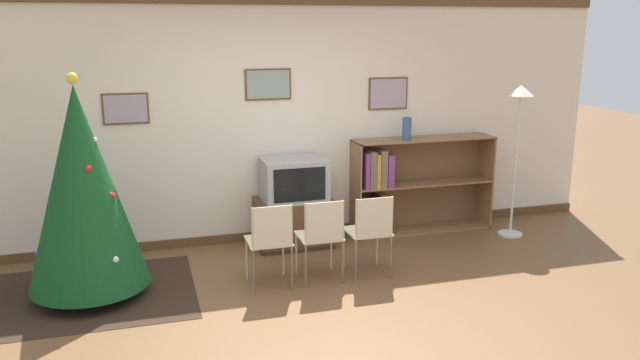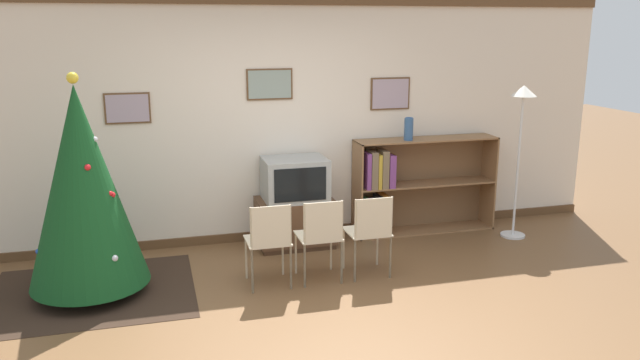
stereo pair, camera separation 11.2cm
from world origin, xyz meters
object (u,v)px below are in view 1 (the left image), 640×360
folding_chair_left (270,240)px  standing_lamp (519,121)px  vase (407,128)px  christmas_tree (83,189)px  folding_chair_right (371,230)px  bookshelf (399,187)px  folding_chair_center (322,235)px  television (294,179)px  tv_console (294,222)px

folding_chair_left → standing_lamp: 3.20m
vase → standing_lamp: standing_lamp is taller
christmas_tree → folding_chair_right: christmas_tree is taller
bookshelf → folding_chair_left: bearing=-146.7°
standing_lamp → folding_chair_center: bearing=-164.6°
christmas_tree → television: bearing=20.1°
folding_chair_right → tv_console: bearing=114.8°
folding_chair_right → standing_lamp: 2.31m
folding_chair_left → folding_chair_center: (0.49, 0.00, 0.00)m
folding_chair_left → folding_chair_right: 0.98m
folding_chair_right → bookshelf: (0.80, 1.17, 0.07)m
bookshelf → folding_chair_center: bearing=-137.8°
folding_chair_center → folding_chair_right: size_ratio=1.00×
christmas_tree → tv_console: bearing=20.2°
vase → folding_chair_right: bearing=-127.3°
television → bookshelf: bookshelf is taller
television → folding_chair_right: size_ratio=0.83×
vase → christmas_tree: bearing=-166.5°
folding_chair_right → vase: vase is taller
vase → tv_console: bearing=-177.7°
television → folding_chair_left: television is taller
television → folding_chair_right: television is taller
folding_chair_right → vase: 1.61m
christmas_tree → folding_chair_center: bearing=-8.1°
folding_chair_left → standing_lamp: size_ratio=0.47×
folding_chair_left → folding_chair_right: same height
television → folding_chair_right: 1.21m
bookshelf → standing_lamp: standing_lamp is taller
tv_console → folding_chair_center: size_ratio=1.02×
folding_chair_right → vase: size_ratio=3.14×
television → folding_chair_left: (-0.49, -1.06, -0.29)m
bookshelf → vase: vase is taller
tv_console → television: 0.49m
television → vase: bearing=2.4°
tv_console → folding_chair_right: (0.49, -1.07, 0.21)m
vase → folding_chair_left: bearing=-148.6°
standing_lamp → television: bearing=171.5°
tv_console → folding_chair_left: 1.19m
christmas_tree → standing_lamp: christmas_tree is taller
television → folding_chair_center: television is taller
tv_console → standing_lamp: bearing=-8.5°
christmas_tree → folding_chair_right: 2.65m
tv_console → standing_lamp: standing_lamp is taller
tv_console → television: (0.00, -0.00, 0.49)m
christmas_tree → television: size_ratio=2.93×
tv_console → bookshelf: 1.33m
folding_chair_right → standing_lamp: (2.02, 0.69, 0.87)m
television → folding_chair_center: bearing=-90.0°
television → vase: (1.35, 0.06, 0.49)m
tv_console → folding_chair_right: bearing=-65.2°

